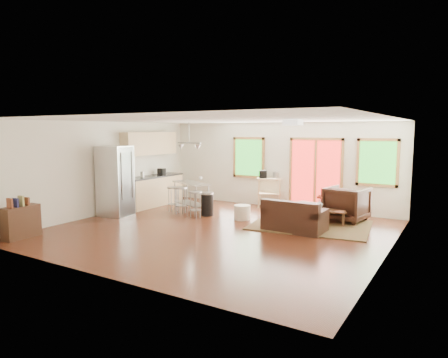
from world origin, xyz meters
The scene contains 29 objects.
floor centered at (0.00, 0.00, -0.01)m, with size 7.50×7.00×0.02m, color #3A190E.
ceiling centered at (0.00, 0.00, 2.61)m, with size 7.50×7.00×0.02m, color white.
back_wall centered at (0.00, 3.51, 1.30)m, with size 7.50×0.02×2.60m, color white.
left_wall centered at (-3.76, 0.00, 1.30)m, with size 0.02×7.00×2.60m, color white.
right_wall centered at (3.76, 0.00, 1.30)m, with size 0.02×7.00×2.60m, color white.
front_wall centered at (0.00, -3.51, 1.30)m, with size 7.50×0.02×2.60m, color white.
window_left centered at (-1.00, 3.46, 1.50)m, with size 1.10×0.05×1.30m.
french_doors centered at (1.20, 3.46, 1.10)m, with size 1.60×0.05×2.10m.
window_right centered at (2.90, 3.46, 1.50)m, with size 1.10×0.05×1.30m.
rug centered at (1.71, 1.63, 0.01)m, with size 2.80×2.15×0.03m, color #425D35.
loveseat centered at (1.56, 0.90, 0.30)m, with size 1.42×0.82×0.75m.
coffee_table centered at (2.01, 1.96, 0.32)m, with size 1.06×0.85×0.37m.
armchair centered at (2.34, 2.59, 0.50)m, with size 0.97×0.91×1.00m, color black.
ottoman centered at (1.24, 2.50, 0.20)m, with size 0.59×0.59×0.39m, color black.
pouf centered at (-0.08, 1.36, 0.19)m, with size 0.44×0.44×0.38m, color white.
vase centered at (1.80, 2.01, 0.52)m, with size 0.24×0.25×0.33m.
book centered at (2.30, 1.66, 0.54)m, with size 0.21×0.03×0.29m, color brown.
cabinets centered at (-3.49, 1.70, 0.93)m, with size 0.64×2.24×2.30m.
refrigerator centered at (-3.34, 0.01, 0.97)m, with size 0.89×0.87×1.93m.
island centered at (-1.89, 1.56, 0.59)m, with size 1.45×1.03×0.85m.
cup centered at (-1.58, 1.59, 1.00)m, with size 0.11×0.09×0.11m, color white.
bar_stool_a centered at (-2.31, 1.24, 0.54)m, with size 0.43×0.43×0.72m.
bar_stool_b centered at (-1.94, 1.11, 0.57)m, with size 0.45×0.45×0.76m.
bar_stool_c centered at (-1.24, 0.85, 0.54)m, with size 0.35×0.35×0.73m.
trash_can centered at (-1.15, 1.29, 0.33)m, with size 0.38×0.38×0.65m.
kitchen_cart centered at (-0.24, 3.34, 0.77)m, with size 0.87×0.74×1.13m.
bookshelf centered at (-3.35, -2.78, 0.37)m, with size 0.38×0.82×0.94m.
ceiling_flush centered at (1.60, 0.60, 2.53)m, with size 0.35×0.35×0.12m, color white.
pendant_light centered at (-1.90, 1.50, 1.90)m, with size 0.80×0.18×0.79m.
Camera 1 is at (4.91, -7.79, 2.35)m, focal length 32.00 mm.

